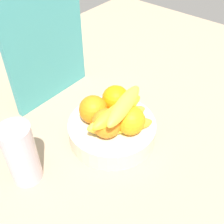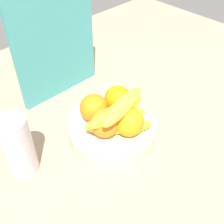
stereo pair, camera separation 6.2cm
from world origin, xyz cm
name	(u,v)px [view 2 (the right image)]	position (x,y,z in cm)	size (l,w,h in cm)	color
ground_plane	(120,144)	(0.00, 0.00, -1.50)	(180.00, 140.00, 3.00)	tan
fruit_bowl	(112,130)	(-0.67, 2.72, 2.71)	(24.27, 24.27, 5.42)	beige
orange_front_left	(94,108)	(-2.97, 7.32, 9.28)	(7.72, 7.72, 7.72)	orange
orange_front_right	(105,123)	(-4.75, 1.16, 9.28)	(7.72, 7.72, 7.72)	orange
orange_center	(130,121)	(0.36, -2.85, 9.28)	(7.72, 7.72, 7.72)	orange
orange_back_left	(118,99)	(4.30, 5.49, 9.28)	(7.72, 7.72, 7.72)	orange
banana_bunch	(119,116)	(-1.53, -0.55, 10.72)	(18.47, 13.91, 10.60)	yellow
cutting_board	(55,43)	(2.16, 30.18, 18.00)	(28.00, 1.80, 36.00)	teal
thermos_tumbler	(18,146)	(-24.38, 10.34, 8.40)	(7.31, 7.31, 16.81)	#BFB5C2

